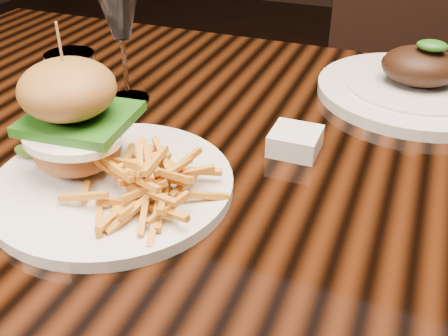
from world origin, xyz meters
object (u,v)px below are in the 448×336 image
at_px(burger_plate, 103,152).
at_px(chair_far, 409,78).
at_px(dining_table, 273,204).
at_px(far_dish, 416,86).
at_px(wine_glass, 119,13).

bearing_deg(burger_plate, chair_far, 80.83).
distance_m(dining_table, far_dish, 0.32).
bearing_deg(far_dish, burger_plate, -128.15).
distance_m(far_dish, chair_far, 0.66).
bearing_deg(dining_table, chair_far, 81.62).
distance_m(dining_table, wine_glass, 0.36).
distance_m(burger_plate, far_dish, 0.52).
xyz_separation_m(wine_glass, far_dish, (0.43, 0.19, -0.12)).
height_order(dining_table, burger_plate, burger_plate).
relative_size(wine_glass, chair_far, 0.20).
xyz_separation_m(dining_table, far_dish, (0.15, 0.27, 0.10)).
distance_m(dining_table, chair_far, 0.91).
relative_size(burger_plate, wine_glass, 1.51).
bearing_deg(dining_table, wine_glass, 162.94).
height_order(burger_plate, chair_far, chair_far).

